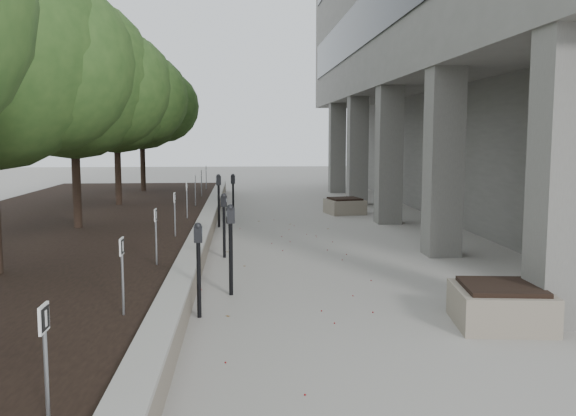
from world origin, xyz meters
name	(u,v)px	position (x,y,z in m)	size (l,w,h in m)	color
ground	(319,356)	(0.00, 0.00, 0.00)	(90.00, 90.00, 0.00)	gray
retaining_wall	(206,226)	(-1.82, 9.00, 0.25)	(0.39, 26.00, 0.50)	gray
planting_bed	(61,230)	(-5.50, 9.00, 0.20)	(7.00, 26.00, 0.40)	black
crabapple_tree_3	(74,112)	(-4.80, 8.00, 3.12)	(4.60, 4.00, 5.44)	#294A1C
crabapple_tree_4	(116,118)	(-4.80, 13.00, 3.12)	(4.60, 4.00, 5.44)	#294A1C
crabapple_tree_5	(142,121)	(-4.80, 18.00, 3.12)	(4.60, 4.00, 5.44)	#294A1C
parking_sign_1	(46,367)	(-2.35, -2.50, 0.88)	(0.04, 0.22, 0.96)	black
parking_sign_2	(123,277)	(-2.35, 0.50, 0.88)	(0.04, 0.22, 0.96)	black
parking_sign_3	(156,237)	(-2.35, 3.50, 0.88)	(0.04, 0.22, 0.96)	black
parking_sign_4	(175,214)	(-2.35, 6.50, 0.88)	(0.04, 0.22, 0.96)	black
parking_sign_5	(187,200)	(-2.35, 9.50, 0.88)	(0.04, 0.22, 0.96)	black
parking_sign_6	(195,190)	(-2.35, 12.50, 0.88)	(0.04, 0.22, 0.96)	black
parking_sign_7	(201,183)	(-2.35, 15.50, 0.88)	(0.04, 0.22, 0.96)	black
parking_sign_8	(206,177)	(-2.35, 18.50, 0.88)	(0.04, 0.22, 0.96)	black
parking_meter_1	(199,270)	(-1.51, 1.68, 0.69)	(0.14, 0.10, 1.37)	black
parking_meter_2	(231,250)	(-1.08, 2.91, 0.74)	(0.15, 0.11, 1.49)	black
parking_meter_3	(224,226)	(-1.28, 6.06, 0.69)	(0.14, 0.10, 1.37)	black
parking_meter_4	(233,198)	(-1.16, 11.59, 0.72)	(0.14, 0.10, 1.45)	black
parking_meter_5	(219,201)	(-1.55, 10.49, 0.75)	(0.15, 0.11, 1.51)	black
planter_front	(501,305)	(2.62, 1.00, 0.29)	(1.22, 1.22, 0.57)	gray
planter_back	(345,206)	(2.49, 13.27, 0.26)	(1.13, 1.13, 0.53)	gray
berry_scatter	(283,267)	(-0.10, 5.00, 0.01)	(3.30, 14.10, 0.02)	maroon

